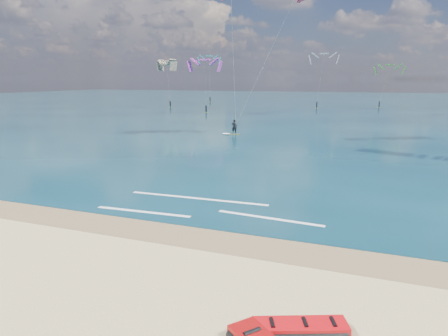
{
  "coord_description": "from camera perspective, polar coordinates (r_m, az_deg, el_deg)",
  "views": [
    {
      "loc": [
        7.68,
        -11.67,
        6.65
      ],
      "look_at": [
        0.36,
        8.0,
        1.95
      ],
      "focal_mm": 32.0,
      "sensor_mm": 36.0,
      "label": 1
    }
  ],
  "objects": [
    {
      "name": "shoreline_foam",
      "position": [
        21.16,
        -3.19,
        -5.6
      ],
      "size": [
        11.56,
        3.63,
        0.01
      ],
      "color": "white",
      "rests_on": "ground"
    },
    {
      "name": "packed_kite_left",
      "position": [
        11.73,
        10.78,
        -22.17
      ],
      "size": [
        2.89,
        1.95,
        0.37
      ],
      "primitive_type": null,
      "rotation": [
        0.0,
        0.0,
        0.38
      ],
      "color": "red",
      "rests_on": "ground"
    },
    {
      "name": "kitesurfer_main",
      "position": [
        45.62,
        3.57,
        16.49
      ],
      "size": [
        12.27,
        7.74,
        18.84
      ],
      "rotation": [
        0.0,
        0.0,
        0.37
      ],
      "color": "gold",
      "rests_on": "sea"
    },
    {
      "name": "distant_kites",
      "position": [
        91.43,
        8.86,
        11.76
      ],
      "size": [
        72.38,
        38.1,
        12.89
      ],
      "color": "teal",
      "rests_on": "ground"
    },
    {
      "name": "ground",
      "position": [
        52.66,
        11.9,
        5.08
      ],
      "size": [
        320.0,
        320.0,
        0.0
      ],
      "primitive_type": "plane",
      "color": "tan",
      "rests_on": "ground"
    },
    {
      "name": "wet_sand_strip",
      "position": [
        17.84,
        -6.8,
        -9.35
      ],
      "size": [
        320.0,
        2.4,
        0.01
      ],
      "primitive_type": "cube",
      "color": "olive",
      "rests_on": "ground"
    },
    {
      "name": "sea",
      "position": [
        116.12,
        16.78,
        8.8
      ],
      "size": [
        320.0,
        200.0,
        0.04
      ],
      "primitive_type": "cube",
      "color": "#092734",
      "rests_on": "ground"
    }
  ]
}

